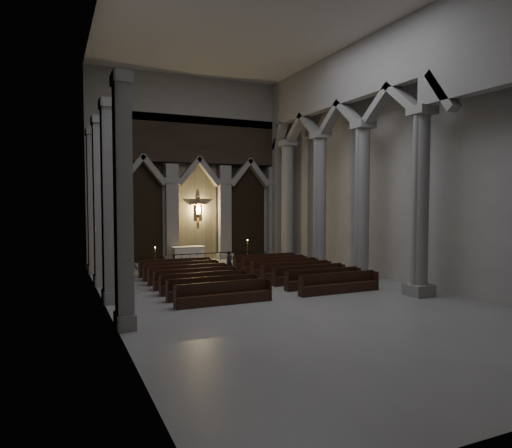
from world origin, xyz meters
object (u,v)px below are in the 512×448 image
Objects in this scene: worshipper at (229,262)px; candle_stand_left at (155,264)px; altar_rail at (213,257)px; candle_stand_right at (247,258)px; altar at (188,254)px; pews at (249,277)px.

candle_stand_left is at bearing 132.24° from worshipper.
candle_stand_right is at bearing 11.39° from altar_rail.
altar is 3.97m from worshipper.
altar is 2.68m from candle_stand_left.
altar is 7.44m from pews.
worshipper reaches higher than altar_rail.
candle_stand_left reaches higher than worshipper.
altar is at bearing 158.78° from candle_stand_right.
candle_stand_right reaches higher than altar.
worshipper is (0.37, -1.86, -0.04)m from altar_rail.
candle_stand_left is (-2.34, -1.26, -0.30)m from altar.
altar is 0.42× the size of altar_rail.
altar_rail is 0.52× the size of pews.
candle_stand_left reaches higher than pews.
worshipper is at bearing -131.98° from candle_stand_right.
candle_stand_right is 0.17× the size of pews.
worshipper is at bearing -78.84° from altar_rail.
altar_rail is at bearing -168.61° from candle_stand_right.
pews is at bearing -110.02° from worshipper.
worshipper reaches higher than pews.
altar is at bearing 96.01° from worshipper.
altar_rail is 1.90m from worshipper.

